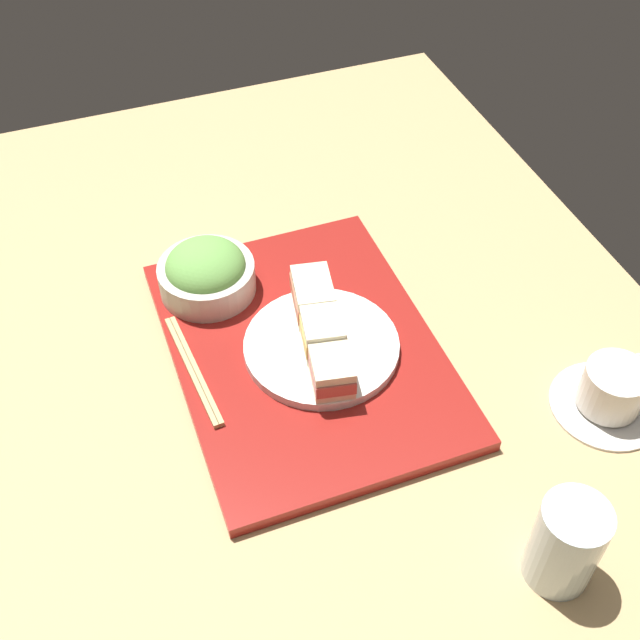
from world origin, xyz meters
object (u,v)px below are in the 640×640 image
at_px(salad_bowl, 206,272).
at_px(chopsticks_pair, 193,370).
at_px(sandwich_near, 313,296).
at_px(drinking_glass, 566,543).
at_px(sandwich_middle, 321,330).
at_px(sandwich_far, 331,367).
at_px(sandwich_plate, 321,346).
at_px(coffee_cup, 612,391).

height_order(salad_bowl, chopsticks_pair, salad_bowl).
height_order(sandwich_near, drinking_glass, drinking_glass).
height_order(sandwich_middle, salad_bowl, salad_bowl).
xyz_separation_m(sandwich_far, drinking_glass, (0.30, 0.14, 0.00)).
relative_size(sandwich_middle, salad_bowl, 0.63).
bearing_deg(sandwich_plate, sandwich_far, -9.70).
xyz_separation_m(sandwich_plate, drinking_glass, (0.36, 0.13, 0.03)).
xyz_separation_m(sandwich_middle, sandwich_far, (0.06, -0.01, -0.00)).
relative_size(sandwich_far, salad_bowl, 0.65).
bearing_deg(sandwich_middle, salad_bowl, -146.01).
distance_m(sandwich_plate, sandwich_near, 0.07).
bearing_deg(chopsticks_pair, sandwich_middle, 82.40).
height_order(sandwich_plate, salad_bowl, salad_bowl).
xyz_separation_m(sandwich_near, salad_bowl, (-0.10, -0.12, -0.01)).
bearing_deg(sandwich_far, sandwich_plate, 170.30).
distance_m(chopsticks_pair, drinking_glass, 0.48).
bearing_deg(sandwich_plate, sandwich_middle, -63.43).
distance_m(sandwich_plate, sandwich_middle, 0.03).
relative_size(sandwich_plate, coffee_cup, 1.44).
height_order(sandwich_far, salad_bowl, salad_bowl).
distance_m(sandwich_middle, drinking_glass, 0.38).
bearing_deg(coffee_cup, sandwich_far, -113.47).
bearing_deg(salad_bowl, sandwich_plate, 33.99).
bearing_deg(chopsticks_pair, drinking_glass, 37.27).
relative_size(sandwich_far, coffee_cup, 0.62).
distance_m(sandwich_far, salad_bowl, 0.24).
xyz_separation_m(sandwich_plate, salad_bowl, (-0.16, -0.11, 0.03)).
xyz_separation_m(sandwich_near, coffee_cup, (0.25, 0.30, -0.03)).
bearing_deg(coffee_cup, sandwich_plate, -122.69).
bearing_deg(drinking_glass, sandwich_far, -155.54).
bearing_deg(sandwich_far, chopsticks_pair, -117.64).
relative_size(sandwich_middle, sandwich_far, 0.96).
bearing_deg(sandwich_near, coffee_cup, 49.19).
relative_size(sandwich_plate, sandwich_middle, 2.43).
xyz_separation_m(sandwich_plate, sandwich_far, (0.06, -0.01, 0.03)).
xyz_separation_m(sandwich_plate, coffee_cup, (0.20, 0.31, 0.00)).
bearing_deg(coffee_cup, sandwich_middle, -122.69).
height_order(sandwich_plate, coffee_cup, coffee_cup).
height_order(sandwich_far, coffee_cup, sandwich_far).
relative_size(coffee_cup, drinking_glass, 1.22).
height_order(sandwich_middle, drinking_glass, drinking_glass).
height_order(sandwich_near, sandwich_far, sandwich_near).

